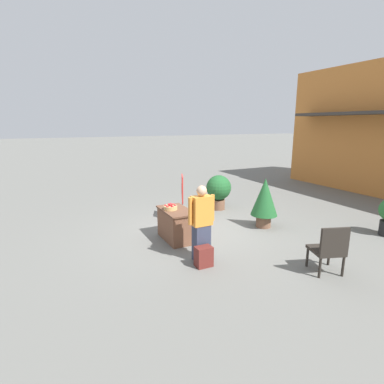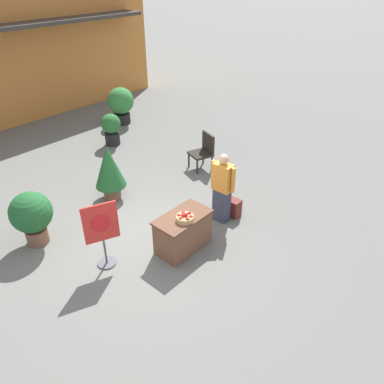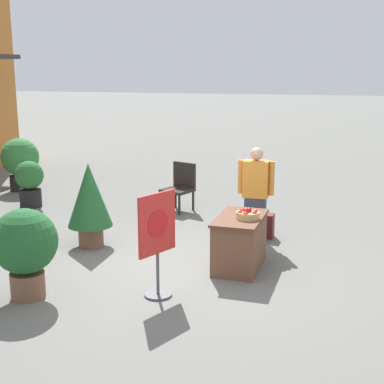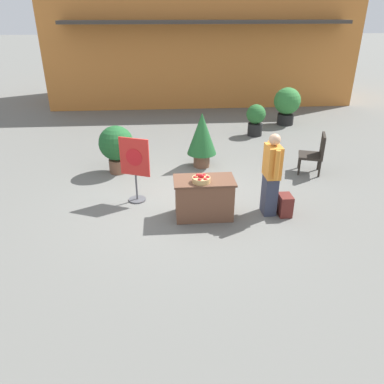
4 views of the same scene
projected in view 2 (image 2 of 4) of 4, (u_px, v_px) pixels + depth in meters
ground_plane at (146, 239)px, 7.83m from camera, size 120.00×120.00×0.00m
display_table at (183, 232)px, 7.42m from camera, size 1.15×0.64×0.78m
apple_basket at (185, 218)px, 7.07m from camera, size 0.33×0.33×0.16m
person_visitor at (222, 188)px, 8.01m from camera, size 0.27×0.61×1.62m
backpack at (233, 207)px, 8.47m from camera, size 0.24×0.34×0.42m
poster_board at (102, 232)px, 6.81m from camera, size 0.60×0.36×1.37m
patio_chair at (204, 150)px, 10.27m from camera, size 0.70×0.70×0.99m
potted_plant_near_left at (111, 128)px, 11.58m from camera, size 0.60×0.60×0.99m
potted_plant_near_right at (121, 103)px, 13.00m from camera, size 0.91×0.91×1.27m
potted_plant_far_right at (109, 169)px, 8.79m from camera, size 0.74×0.74×1.39m
potted_plant_far_left at (32, 215)px, 7.40m from camera, size 0.83×0.83×1.17m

